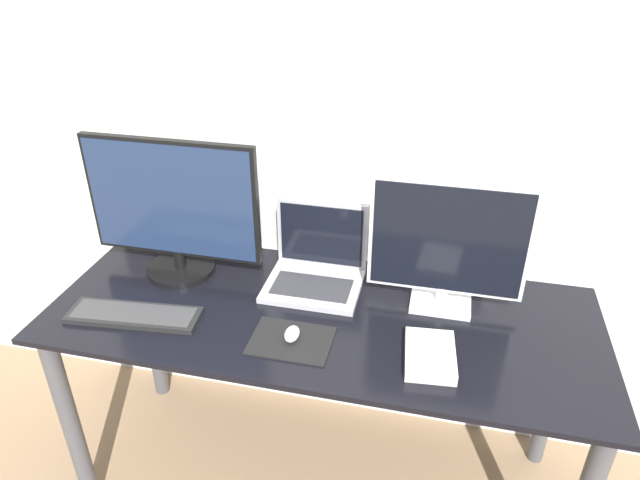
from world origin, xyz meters
TOP-DOWN VIEW (x-y plane):
  - wall_back at (0.00, 0.72)m, footprint 7.00×0.05m
  - desk at (0.00, 0.33)m, footprint 1.66×0.65m
  - monitor_left at (-0.51, 0.45)m, footprint 0.57×0.23m
  - monitor_right at (0.35, 0.45)m, footprint 0.46×0.13m
  - laptop at (-0.05, 0.50)m, footprint 0.30×0.25m
  - keyboard at (-0.54, 0.17)m, footprint 0.41×0.16m
  - mousepad at (-0.05, 0.18)m, footprint 0.23×0.17m
  - mouse at (-0.05, 0.18)m, footprint 0.04×0.07m
  - book at (0.33, 0.19)m, footprint 0.15×0.20m

SIDE VIEW (x-z plane):
  - desk at x=0.00m, z-range 0.24..0.98m
  - mousepad at x=-0.05m, z-range 0.74..0.75m
  - keyboard at x=-0.54m, z-range 0.74..0.76m
  - book at x=0.33m, z-range 0.74..0.78m
  - mouse at x=-0.05m, z-range 0.75..0.78m
  - laptop at x=-0.05m, z-range 0.68..0.93m
  - monitor_right at x=0.35m, z-range 0.75..1.17m
  - monitor_left at x=-0.51m, z-range 0.74..1.21m
  - wall_back at x=0.00m, z-range 0.00..2.50m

